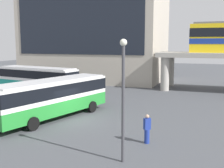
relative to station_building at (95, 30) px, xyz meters
The scene contains 6 objects.
ground_plane 19.16m from the station_building, 58.94° to the right, with size 120.00×120.00×0.00m, color #47494F.
station_building is the anchor object (origin of this frame).
bus_main 26.49m from the station_building, 74.16° to the right, with size 5.30×11.32×3.22m.
bus_secondary 16.38m from the station_building, 94.95° to the right, with size 11.31×4.36×3.22m.
pedestrian_waiting_near_stop 32.67m from the station_building, 60.67° to the right, with size 0.47×0.46×1.82m.
lamp_post 34.63m from the station_building, 64.02° to the right, with size 0.36×0.36×6.34m.
Camera 1 is at (10.42, -19.28, 6.11)m, focal length 44.92 mm.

